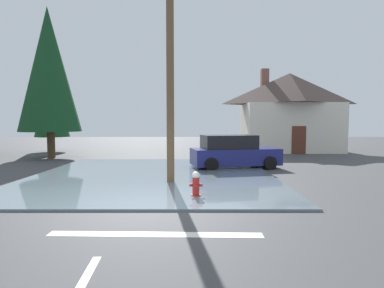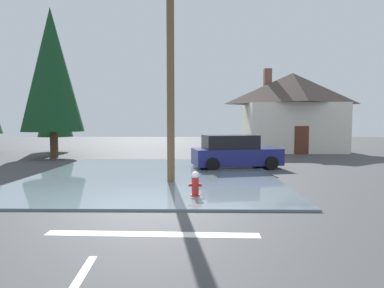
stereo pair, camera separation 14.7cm
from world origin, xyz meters
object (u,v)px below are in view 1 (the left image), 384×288
parked_car (233,152)px  pine_tree_tall_left (49,70)px  fire_hydrant (196,185)px  pine_tree_short_left (51,103)px  house (289,111)px  utility_pole (170,60)px

parked_car → pine_tree_tall_left: pine_tree_tall_left is taller
fire_hydrant → pine_tree_tall_left: bearing=130.7°
fire_hydrant → pine_tree_short_left: 18.74m
house → parked_car: bearing=-120.7°
pine_tree_short_left → utility_pole: bearing=-51.6°
house → pine_tree_tall_left: bearing=-162.8°
utility_pole → pine_tree_tall_left: size_ratio=0.93×
utility_pole → pine_tree_short_left: 16.07m
house → pine_tree_short_left: 18.47m
parked_car → pine_tree_tall_left: 12.74m
fire_hydrant → house: bearing=64.3°
parked_car → pine_tree_short_left: pine_tree_short_left is taller
utility_pole → parked_car: (2.85, 3.90, -3.75)m
fire_hydrant → pine_tree_tall_left: 14.81m
fire_hydrant → house: 17.62m
house → pine_tree_short_left: size_ratio=1.20×
utility_pole → parked_car: utility_pole is taller
house → pine_tree_tall_left: size_ratio=0.82×
fire_hydrant → parked_car: 6.50m
parked_car → pine_tree_short_left: (-12.82, 8.69, 2.99)m
utility_pole → house: size_ratio=1.13×
utility_pole → pine_tree_tall_left: (-8.14, 8.25, 1.01)m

